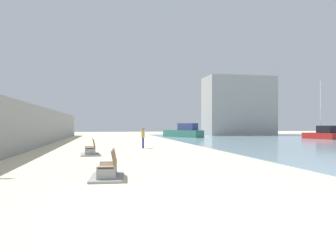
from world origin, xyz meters
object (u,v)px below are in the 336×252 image
object	(u,v)px
bench_near	(108,171)
person_walking	(143,136)
bench_far	(90,151)
boat_far_left	(323,134)
boat_mid_bay	(184,132)

from	to	relation	value
bench_near	person_walking	distance (m)	13.92
bench_far	person_walking	world-z (taller)	person_walking
person_walking	boat_far_left	bearing A→B (deg)	24.79
bench_far	boat_mid_bay	size ratio (longest dim) A/B	0.29
boat_far_left	bench_far	bearing A→B (deg)	-150.19
bench_near	person_walking	bearing A→B (deg)	78.35
bench_far	person_walking	xyz separation A→B (m)	(3.77, 4.89, 0.71)
person_walking	boat_mid_bay	distance (m)	22.61
person_walking	boat_far_left	distance (m)	26.99
boat_far_left	person_walking	bearing A→B (deg)	-155.21
person_walking	boat_far_left	size ratio (longest dim) A/B	0.22
person_walking	bench_far	bearing A→B (deg)	-127.68
bench_near	boat_far_left	xyz separation A→B (m)	(27.31, 24.93, 0.45)
bench_near	boat_far_left	bearing A→B (deg)	42.40
person_walking	boat_mid_bay	bearing A→B (deg)	67.90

